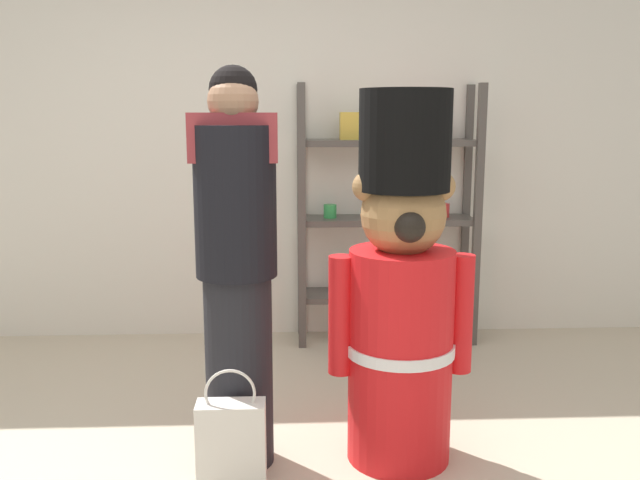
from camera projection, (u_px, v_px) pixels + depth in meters
The scene contains 5 objects.
back_wall at pixel (272, 147), 4.63m from camera, with size 6.40×0.12×2.60m, color silver.
merchandise_shelf at pixel (388, 212), 4.52m from camera, with size 1.19×0.35×1.71m.
teddy_bear_guard at pixel (401, 294), 2.94m from camera, with size 0.63×0.48×1.63m.
person_shopper at pixel (237, 266), 2.88m from camera, with size 0.36×0.34×1.72m.
shopping_bag at pixel (231, 444), 2.78m from camera, with size 0.28×0.12×0.52m.
Camera 1 is at (0.11, -2.47, 1.53)m, focal length 38.23 mm.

